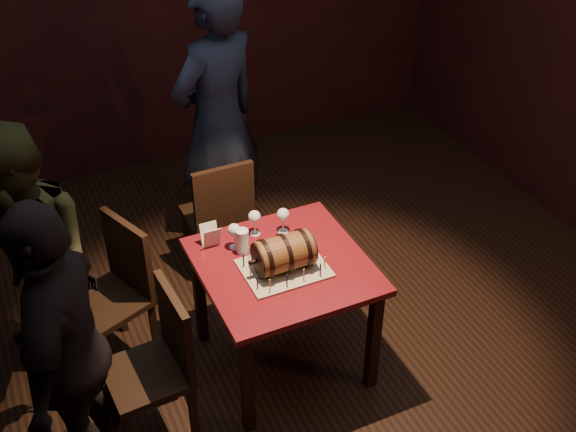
# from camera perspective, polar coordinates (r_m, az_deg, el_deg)

# --- Properties ---
(room_shell) EXTENTS (5.04, 5.04, 2.80)m
(room_shell) POSITION_cam_1_polar(r_m,az_deg,el_deg) (3.65, -0.49, 5.11)
(room_shell) COLOR black
(room_shell) RESTS_ON ground
(pub_table) EXTENTS (0.90, 0.90, 0.75)m
(pub_table) POSITION_cam_1_polar(r_m,az_deg,el_deg) (4.02, -0.38, -4.97)
(pub_table) COLOR #520D15
(pub_table) RESTS_ON ground
(cake_board) EXTENTS (0.45, 0.35, 0.01)m
(cake_board) POSITION_cam_1_polar(r_m,az_deg,el_deg) (3.91, -0.31, -4.15)
(cake_board) COLOR #A99E89
(cake_board) RESTS_ON pub_table
(barrel_cake) EXTENTS (0.36, 0.21, 0.21)m
(barrel_cake) POSITION_cam_1_polar(r_m,az_deg,el_deg) (3.84, -0.32, -2.95)
(barrel_cake) COLOR brown
(barrel_cake) RESTS_ON cake_board
(birthday_candles) EXTENTS (0.40, 0.30, 0.09)m
(birthday_candles) POSITION_cam_1_polar(r_m,az_deg,el_deg) (3.88, -0.31, -3.62)
(birthday_candles) COLOR #F7DC93
(birthday_candles) RESTS_ON cake_board
(wine_glass_left) EXTENTS (0.07, 0.07, 0.16)m
(wine_glass_left) POSITION_cam_1_polar(r_m,az_deg,el_deg) (4.00, -4.28, -1.18)
(wine_glass_left) COLOR silver
(wine_glass_left) RESTS_ON pub_table
(wine_glass_mid) EXTENTS (0.07, 0.07, 0.16)m
(wine_glass_mid) POSITION_cam_1_polar(r_m,az_deg,el_deg) (4.09, -2.67, -0.13)
(wine_glass_mid) COLOR silver
(wine_glass_mid) RESTS_ON pub_table
(wine_glass_right) EXTENTS (0.07, 0.07, 0.16)m
(wine_glass_right) POSITION_cam_1_polar(r_m,az_deg,el_deg) (4.10, -0.39, 0.06)
(wine_glass_right) COLOR silver
(wine_glass_right) RESTS_ON pub_table
(pint_of_ale) EXTENTS (0.07, 0.07, 0.15)m
(pint_of_ale) POSITION_cam_1_polar(r_m,az_deg,el_deg) (3.99, -3.62, -2.06)
(pint_of_ale) COLOR silver
(pint_of_ale) RESTS_ON pub_table
(menu_card) EXTENTS (0.10, 0.05, 0.13)m
(menu_card) POSITION_cam_1_polar(r_m,az_deg,el_deg) (4.05, -6.13, -1.60)
(menu_card) COLOR white
(menu_card) RESTS_ON pub_table
(chair_back) EXTENTS (0.40, 0.40, 0.93)m
(chair_back) POSITION_cam_1_polar(r_m,az_deg,el_deg) (4.73, -5.39, 0.18)
(chair_back) COLOR black
(chair_back) RESTS_ON ground
(chair_left_rear) EXTENTS (0.52, 0.52, 0.93)m
(chair_left_rear) POSITION_cam_1_polar(r_m,az_deg,el_deg) (4.26, -13.30, -5.42)
(chair_left_rear) COLOR black
(chair_left_rear) RESTS_ON ground
(chair_left_front) EXTENTS (0.42, 0.42, 0.93)m
(chair_left_front) POSITION_cam_1_polar(r_m,az_deg,el_deg) (3.80, -10.08, -11.11)
(chair_left_front) COLOR black
(chair_left_front) RESTS_ON ground
(person_back) EXTENTS (0.83, 0.70, 1.95)m
(person_back) POSITION_cam_1_polar(r_m,az_deg,el_deg) (4.86, -5.57, 7.43)
(person_back) COLOR #1B2336
(person_back) RESTS_ON ground
(person_left_rear) EXTENTS (0.86, 0.95, 1.59)m
(person_left_rear) POSITION_cam_1_polar(r_m,az_deg,el_deg) (4.12, -19.55, -3.43)
(person_left_rear) COLOR #353A1D
(person_left_rear) RESTS_ON ground
(person_left_front) EXTENTS (0.76, 1.05, 1.65)m
(person_left_front) POSITION_cam_1_polar(r_m,az_deg,el_deg) (3.52, -17.10, -10.10)
(person_left_front) COLOR black
(person_left_front) RESTS_ON ground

